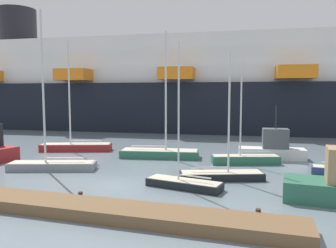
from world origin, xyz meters
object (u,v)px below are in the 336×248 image
(sailboat_3, at_px, (222,174))
(sailboat_5, at_px, (245,158))
(cruise_ship, at_px, (142,88))
(fishing_boat_2, at_px, (273,148))
(sailboat_4, at_px, (52,163))
(sailboat_1, at_px, (184,182))
(sailboat_6, at_px, (76,145))
(sailboat_0, at_px, (160,152))

(sailboat_3, xyz_separation_m, sailboat_5, (1.26, 5.80, 0.06))
(cruise_ship, bearing_deg, fishing_boat_2, -51.99)
(sailboat_4, distance_m, cruise_ship, 35.17)
(cruise_ship, bearing_deg, sailboat_5, -58.39)
(sailboat_1, xyz_separation_m, sailboat_4, (-11.23, 1.97, 0.16))
(sailboat_3, height_order, sailboat_6, sailboat_6)
(sailboat_5, distance_m, sailboat_6, 17.59)
(sailboat_3, distance_m, cruise_ship, 38.81)
(sailboat_4, distance_m, sailboat_6, 8.76)
(fishing_boat_2, bearing_deg, sailboat_4, -155.75)
(sailboat_0, relative_size, cruise_ship, 0.08)
(sailboat_4, distance_m, sailboat_5, 15.97)
(sailboat_3, bearing_deg, sailboat_1, -145.38)
(sailboat_0, bearing_deg, sailboat_1, -72.84)
(sailboat_1, relative_size, cruise_ship, 0.07)
(sailboat_1, relative_size, sailboat_3, 1.05)
(sailboat_1, xyz_separation_m, fishing_boat_2, (5.59, 11.71, 0.57))
(sailboat_1, bearing_deg, sailboat_6, -24.83)
(sailboat_4, bearing_deg, fishing_boat_2, -167.22)
(sailboat_3, height_order, fishing_boat_2, sailboat_3)
(sailboat_3, relative_size, sailboat_5, 1.02)
(sailboat_1, height_order, sailboat_3, sailboat_1)
(sailboat_0, bearing_deg, fishing_boat_2, 4.41)
(fishing_boat_2, bearing_deg, sailboat_0, -171.97)
(sailboat_4, relative_size, sailboat_6, 1.09)
(sailboat_6, bearing_deg, sailboat_0, 155.56)
(sailboat_0, relative_size, sailboat_3, 1.32)
(sailboat_3, height_order, sailboat_5, sailboat_3)
(fishing_boat_2, bearing_deg, sailboat_5, -132.21)
(cruise_ship, bearing_deg, sailboat_1, -69.60)
(sailboat_0, relative_size, sailboat_5, 1.34)
(sailboat_0, relative_size, sailboat_1, 1.26)
(sailboat_4, height_order, sailboat_5, sailboat_4)
(sailboat_5, bearing_deg, sailboat_3, 60.43)
(sailboat_5, height_order, sailboat_6, sailboat_6)
(sailboat_0, distance_m, sailboat_5, 7.93)
(sailboat_5, bearing_deg, sailboat_1, 51.68)
(sailboat_5, bearing_deg, fishing_boat_2, -143.69)
(sailboat_4, xyz_separation_m, sailboat_6, (-2.99, 8.23, -0.01))
(sailboat_3, bearing_deg, sailboat_4, 164.29)
(sailboat_4, bearing_deg, sailboat_1, 152.75)
(sailboat_5, distance_m, cruise_ship, 34.67)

